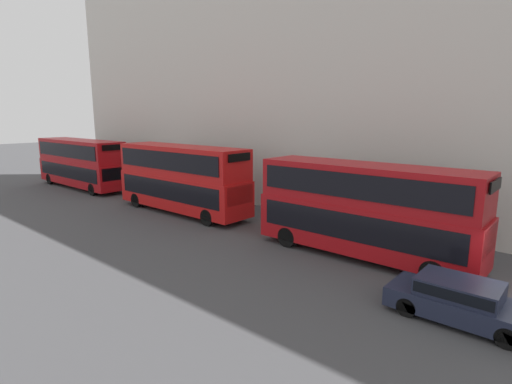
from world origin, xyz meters
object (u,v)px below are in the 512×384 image
object	(u,v)px
bus_leading	(365,207)
bus_second_in_queue	(181,176)
car_dark_sedan	(460,299)
bus_third_in_queue	(81,162)
pedestrian	(347,224)

from	to	relation	value
bus_leading	bus_second_in_queue	xyz separation A→B (m)	(-0.00, 13.05, 0.09)
bus_leading	car_dark_sedan	bearing A→B (deg)	-124.26
bus_second_in_queue	car_dark_sedan	size ratio (longest dim) A/B	2.42
bus_leading	bus_second_in_queue	bearing A→B (deg)	90.00
bus_leading	bus_second_in_queue	size ratio (longest dim) A/B	0.95
bus_third_in_queue	pedestrian	distance (m)	25.38
bus_leading	bus_third_in_queue	world-z (taller)	bus_leading
car_dark_sedan	bus_third_in_queue	bearing A→B (deg)	83.97
bus_leading	pedestrian	distance (m)	3.36
bus_leading	car_dark_sedan	distance (m)	6.26
bus_leading	bus_second_in_queue	distance (m)	13.05
pedestrian	bus_leading	bearing A→B (deg)	-137.98
bus_leading	pedestrian	size ratio (longest dim) A/B	6.27
bus_leading	bus_third_in_queue	xyz separation A→B (m)	(-0.00, 27.20, -0.00)
bus_third_in_queue	bus_second_in_queue	bearing A→B (deg)	-90.00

